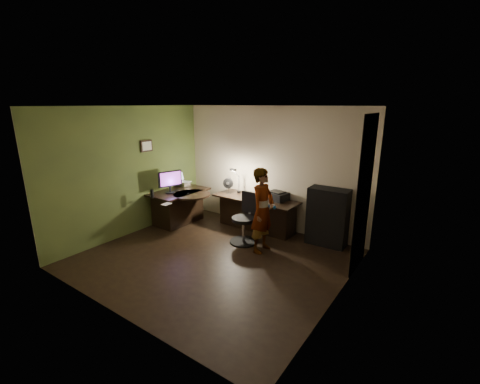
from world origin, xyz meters
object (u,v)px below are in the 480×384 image
Objects in this scene: office_chair at (244,219)px; cabinet at (328,217)px; person at (263,210)px; monitor at (170,185)px; desk_right at (255,214)px; desk_left at (180,207)px.

cabinet is at bearing 35.21° from office_chair.
office_chair is at bearing 78.25° from person.
monitor is at bearing 91.15° from person.
monitor reaches higher than desk_right.
cabinet reaches higher than office_chair.
monitor is 0.54× the size of office_chair.
desk_left is 1.16× the size of cabinet.
office_chair is at bearing -73.83° from desk_right.
person is at bearing 20.07° from monitor.
cabinet reaches higher than desk_right.
person is (2.40, 0.07, -0.16)m from monitor.
person reaches higher than cabinet.
cabinet is 1.36m from person.
desk_left reaches higher than desk_right.
cabinet is 3.50m from monitor.
person is (0.69, -0.84, 0.45)m from desk_right.
monitor reaches higher than office_chair.
desk_right is at bearing 107.72° from office_chair.
desk_left is 2.42m from person.
person is (2.37, -0.17, 0.42)m from desk_left.
cabinet is at bearing -43.21° from person.
office_chair reaches higher than desk_right.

